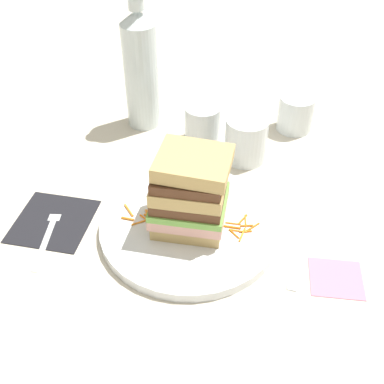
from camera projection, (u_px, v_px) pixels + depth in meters
The scene contains 28 objects.
ground_plane at pixel (187, 217), 0.82m from camera, with size 3.00×3.00×0.00m, color beige.
main_plate at pixel (190, 226), 0.79m from camera, with size 0.29×0.29×0.02m, color white.
sandwich at pixel (190, 192), 0.75m from camera, with size 0.12×0.11×0.13m.
carrot_shred_0 at pixel (140, 222), 0.79m from camera, with size 0.00×0.00×0.03m, color orange.
carrot_shred_1 at pixel (144, 217), 0.79m from camera, with size 0.00×0.00×0.02m, color orange.
carrot_shred_2 at pixel (151, 217), 0.79m from camera, with size 0.00×0.00×0.03m, color orange.
carrot_shred_3 at pixel (147, 214), 0.80m from camera, with size 0.00×0.00×0.02m, color orange.
carrot_shred_4 at pixel (128, 219), 0.79m from camera, with size 0.00×0.00×0.02m, color orange.
carrot_shred_5 at pixel (129, 210), 0.81m from camera, with size 0.00×0.00×0.03m, color orange.
carrot_shred_6 at pixel (150, 209), 0.81m from camera, with size 0.00×0.00×0.02m, color orange.
carrot_shred_7 at pixel (243, 220), 0.79m from camera, with size 0.00×0.00×0.03m, color orange.
carrot_shred_8 at pixel (238, 231), 0.77m from camera, with size 0.00×0.00×0.03m, color orange.
carrot_shred_9 at pixel (234, 234), 0.77m from camera, with size 0.00×0.00×0.02m, color orange.
carrot_shred_10 at pixel (242, 235), 0.76m from camera, with size 0.00×0.00×0.03m, color orange.
carrot_shred_11 at pixel (252, 227), 0.78m from camera, with size 0.00×0.00×0.03m, color orange.
carrot_shred_12 at pixel (233, 223), 0.78m from camera, with size 0.00×0.00×0.03m, color orange.
carrot_shred_13 at pixel (246, 221), 0.79m from camera, with size 0.00×0.00×0.03m, color orange.
carrot_shred_14 at pixel (247, 226), 0.78m from camera, with size 0.00×0.00×0.02m, color orange.
carrot_shred_15 at pixel (246, 231), 0.77m from camera, with size 0.00×0.00×0.02m, color orange.
carrot_shred_16 at pixel (231, 227), 0.78m from camera, with size 0.00×0.00×0.03m, color orange.
napkin_dark at pixel (53, 221), 0.81m from camera, with size 0.12×0.13×0.00m, color black.
fork at pixel (49, 229), 0.79m from camera, with size 0.03×0.17×0.00m.
knife at pixel (297, 244), 0.77m from camera, with size 0.04×0.20×0.00m.
juice_glass at pixel (246, 140), 0.92m from camera, with size 0.08×0.08×0.09m.
water_bottle at pixel (141, 69), 0.96m from camera, with size 0.07×0.07×0.28m.
empty_tumbler_0 at pixel (204, 124), 0.97m from camera, with size 0.07×0.07×0.08m, color silver.
empty_tumbler_1 at pixel (296, 113), 1.00m from camera, with size 0.07×0.07×0.07m, color silver.
napkin_pink at pixel (336, 278), 0.72m from camera, with size 0.08×0.07×0.00m, color pink.
Camera 1 is at (0.09, -0.59, 0.57)m, focal length 45.21 mm.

